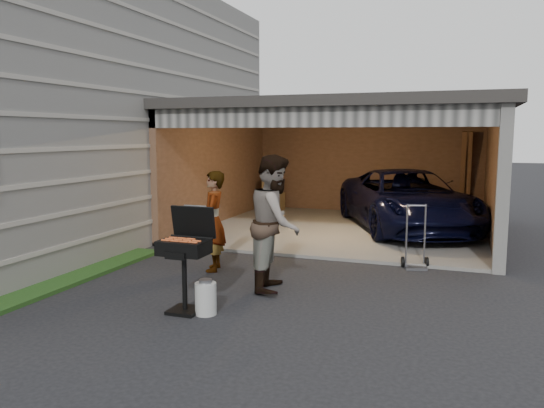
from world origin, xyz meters
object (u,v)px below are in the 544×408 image
Objects in this scene: woman at (213,221)px; hand_truck at (415,256)px; man at (275,223)px; bbq_grill at (185,251)px; minivan at (406,202)px; propane_tank at (206,299)px.

woman is 3.41m from hand_truck.
man is 1.47× the size of bbq_grill.
hand_truck is (1.81, 1.92, -0.76)m from man.
man reaches higher than woman.
minivan reaches higher than propane_tank.
woman is at bearing -173.39° from hand_truck.
woman is 4.08× the size of propane_tank.
man is (1.30, -0.65, 0.15)m from woman.
bbq_grill is 4.15m from hand_truck.
hand_truck is (0.50, -3.37, -0.47)m from minivan.
man reaches higher than hand_truck.
hand_truck is (2.54, 3.24, -0.58)m from bbq_grill.
man reaches higher than minivan.
minivan is 2.52× the size of man.
woman is at bearing 53.33° from man.
bbq_grill is at bearing -2.75° from woman.
propane_tank is (0.85, -1.98, -0.62)m from woman.
minivan is 6.86m from propane_tank.
propane_tank is 3.96m from hand_truck.
minivan is at bearing 82.78° from hand_truck.
bbq_grill is at bearing 177.37° from propane_tank.
woman is 1.24× the size of bbq_grill.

